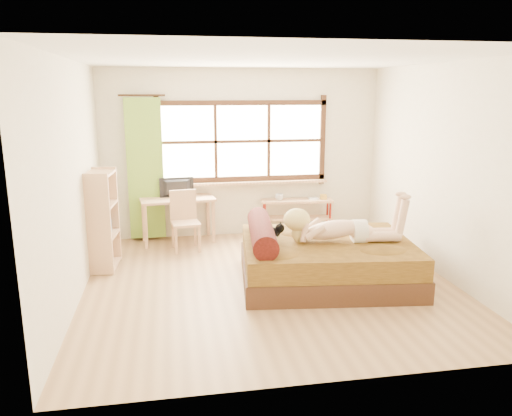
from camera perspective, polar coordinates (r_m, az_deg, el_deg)
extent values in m
plane|color=#9E754C|center=(6.33, 1.49, -8.49)|extent=(4.50, 4.50, 0.00)
plane|color=white|center=(5.90, 1.65, 16.69)|extent=(4.50, 4.50, 0.00)
plane|color=silver|center=(8.16, -1.58, 6.24)|extent=(4.50, 0.00, 4.50)
plane|color=silver|center=(3.84, 8.23, -1.91)|extent=(4.50, 0.00, 4.50)
plane|color=silver|center=(5.95, -20.22, 2.80)|extent=(0.00, 4.50, 4.50)
plane|color=silver|center=(6.78, 20.60, 3.96)|extent=(0.00, 4.50, 4.50)
cube|color=#FFEDBF|center=(8.14, -1.58, 7.63)|extent=(2.60, 0.01, 1.30)
cube|color=tan|center=(8.16, -1.48, 2.89)|extent=(2.80, 0.16, 0.04)
cube|color=#527F22|center=(8.00, -12.53, 4.33)|extent=(0.55, 0.10, 2.20)
cube|color=#361D10|center=(6.42, 8.04, -7.06)|extent=(2.28, 1.91, 0.26)
cube|color=#3E290E|center=(6.33, 8.12, -4.83)|extent=(2.24, 1.88, 0.26)
cylinder|color=black|center=(6.15, 0.66, -2.73)|extent=(0.46, 1.46, 0.29)
cube|color=tan|center=(7.89, -8.96, 1.00)|extent=(1.20, 0.66, 0.04)
cube|color=tan|center=(7.72, -12.48, -2.12)|extent=(0.05, 0.05, 0.68)
cube|color=tan|center=(7.86, -4.88, -1.57)|extent=(0.05, 0.05, 0.68)
cube|color=tan|center=(8.12, -12.73, -1.37)|extent=(0.05, 0.05, 0.68)
cube|color=tan|center=(8.26, -5.49, -0.86)|extent=(0.05, 0.05, 0.68)
imported|color=black|center=(7.91, -9.01, 2.30)|extent=(0.54, 0.14, 0.31)
cube|color=tan|center=(7.52, -8.05, -1.74)|extent=(0.45, 0.45, 0.04)
cube|color=tan|center=(7.63, -8.33, 0.39)|extent=(0.40, 0.09, 0.46)
cube|color=tan|center=(7.39, -9.10, -3.80)|extent=(0.04, 0.04, 0.40)
cube|color=tan|center=(7.44, -6.49, -3.59)|extent=(0.04, 0.04, 0.40)
cube|color=tan|center=(7.72, -9.46, -3.08)|extent=(0.04, 0.04, 0.40)
cube|color=tan|center=(7.77, -6.96, -2.89)|extent=(0.04, 0.04, 0.40)
cube|color=tan|center=(8.29, 4.70, 0.84)|extent=(1.21, 0.43, 0.04)
cube|color=tan|center=(8.36, 4.66, -1.13)|extent=(1.21, 0.43, 0.03)
cylinder|color=maroon|center=(8.19, 1.02, -1.26)|extent=(0.04, 0.04, 0.59)
cylinder|color=maroon|center=(8.33, 8.45, -1.15)|extent=(0.04, 0.04, 0.59)
cylinder|color=maroon|center=(8.42, 0.91, -0.86)|extent=(0.04, 0.04, 0.59)
cylinder|color=maroon|center=(8.56, 8.15, -0.75)|extent=(0.04, 0.04, 0.59)
cube|color=gold|center=(8.35, 7.71, 1.26)|extent=(0.11, 0.11, 0.08)
imported|color=gray|center=(8.21, 2.68, 1.25)|extent=(0.15, 0.15, 0.10)
imported|color=gray|center=(8.34, 6.03, 1.08)|extent=(0.18, 0.23, 0.02)
cube|color=tan|center=(7.10, -16.79, -6.16)|extent=(0.38, 0.57, 0.03)
cube|color=tan|center=(6.98, -17.02, -2.94)|extent=(0.38, 0.57, 0.03)
cube|color=tan|center=(6.88, -17.25, 0.38)|extent=(0.38, 0.57, 0.03)
cube|color=tan|center=(6.80, -17.49, 3.79)|extent=(0.38, 0.57, 0.03)
cube|color=tan|center=(6.67, -17.63, -1.88)|extent=(0.33, 0.06, 1.33)
cube|color=tan|center=(7.18, -16.68, -0.75)|extent=(0.33, 0.06, 1.33)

